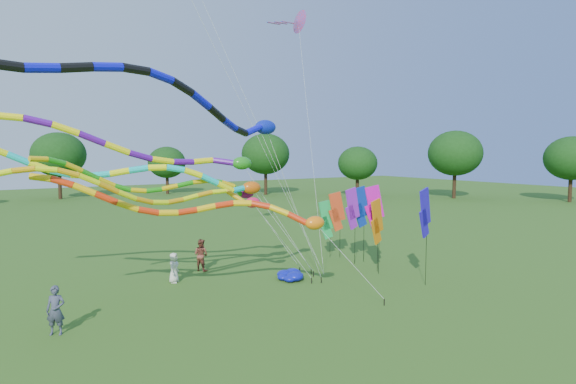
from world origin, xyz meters
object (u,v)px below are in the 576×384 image
blue_nylon_heap (294,275)px  person_c (201,255)px  person_b (56,310)px  person_a (174,268)px  tube_kite_red (218,209)px  tube_kite_orange (171,193)px

blue_nylon_heap → person_c: bearing=128.8°
person_b → person_c: (8.13, 5.95, -0.01)m
person_a → tube_kite_red: bearing=-141.8°
person_a → person_b: person_b is taller
tube_kite_red → person_b: size_ratio=7.04×
tube_kite_orange → person_a: 5.76m
person_c → tube_kite_red: bearing=131.4°
person_a → blue_nylon_heap: bearing=-77.3°
blue_nylon_heap → tube_kite_orange: bearing=-171.6°
blue_nylon_heap → person_b: bearing=-171.7°
person_a → person_c: size_ratio=0.86×
tube_kite_orange → person_a: bearing=71.8°
tube_kite_orange → person_a: size_ratio=8.72×
blue_nylon_heap → person_a: size_ratio=0.91×
tube_kite_orange → person_c: bearing=58.5°
tube_kite_red → person_a: bearing=113.6°
person_a → person_b: (-6.01, -4.40, 0.14)m
blue_nylon_heap → person_a: bearing=154.0°
tube_kite_red → person_c: size_ratio=7.11×
tube_kite_red → person_c: 8.20m
tube_kite_red → tube_kite_orange: 2.34m
blue_nylon_heap → person_c: 5.51m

